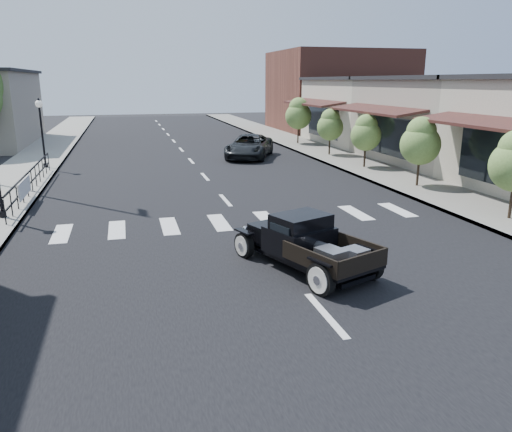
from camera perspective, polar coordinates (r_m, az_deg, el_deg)
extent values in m
plane|color=black|center=(12.63, 2.76, -5.43)|extent=(120.00, 120.00, 0.00)
cube|color=black|center=(26.88, -6.86, 5.60)|extent=(14.00, 80.00, 0.02)
cube|color=gray|center=(27.08, -25.02, 4.49)|extent=(3.00, 80.00, 0.15)
cube|color=gray|center=(29.24, 9.96, 6.39)|extent=(3.00, 80.00, 0.15)
cube|color=#A29888|center=(30.64, 23.06, 9.91)|extent=(10.00, 9.00, 4.50)
cube|color=#BBB09F|center=(38.17, 14.77, 11.43)|extent=(10.00, 9.00, 4.50)
cube|color=brown|center=(47.30, 9.39, 13.87)|extent=(11.00, 10.00, 7.00)
imported|color=black|center=(29.75, -0.76, 7.93)|extent=(4.09, 5.37, 1.36)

